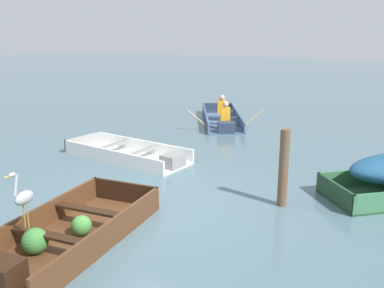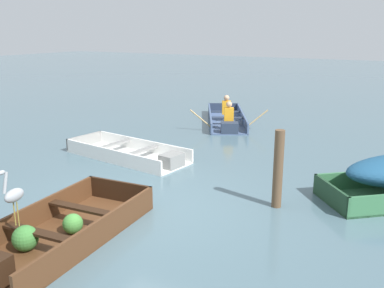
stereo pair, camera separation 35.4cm
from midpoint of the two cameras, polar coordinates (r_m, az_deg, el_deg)
name	(u,v)px [view 1 (the left image)]	position (r m, az deg, el deg)	size (l,w,h in m)	color
ground_plane	(155,208)	(7.50, -6.37, -8.43)	(80.00, 80.00, 0.00)	#47606B
dinghy_dark_varnish_foreground	(63,237)	(6.48, -18.39, -11.66)	(1.54, 3.10, 0.40)	#4C2D19
skiff_white_near_moored	(131,155)	(10.22, -9.10, -1.42)	(3.23, 1.52, 0.33)	white
rowboat_slate_blue_with_crew	(222,118)	(13.94, 3.32, 3.44)	(2.98, 3.66, 0.90)	#475B7F
heron_on_dinghy	(23,196)	(6.09, -23.18, -6.45)	(0.18, 0.46, 0.84)	olive
mooring_post	(284,168)	(7.44, 10.77, -3.19)	(0.17, 0.17, 1.36)	brown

